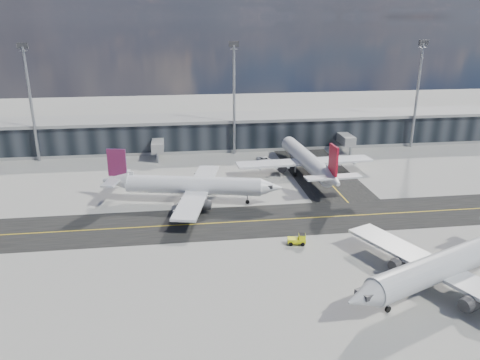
# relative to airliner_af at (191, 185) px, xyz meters

# --- Properties ---
(ground) EXTENTS (300.00, 300.00, 0.00)m
(ground) POSITION_rel_airliner_af_xyz_m (12.61, -14.68, -3.47)
(ground) COLOR gray
(ground) RESTS_ON ground
(taxiway_lanes) EXTENTS (180.00, 63.00, 0.03)m
(taxiway_lanes) POSITION_rel_airliner_af_xyz_m (16.53, -3.94, -3.46)
(taxiway_lanes) COLOR black
(taxiway_lanes) RESTS_ON ground
(terminal_concourse) EXTENTS (152.00, 19.80, 8.80)m
(terminal_concourse) POSITION_rel_airliner_af_xyz_m (12.65, 40.25, 0.63)
(terminal_concourse) COLOR black
(terminal_concourse) RESTS_ON ground
(floodlight_masts) EXTENTS (102.50, 0.70, 28.90)m
(floodlight_masts) POSITION_rel_airliner_af_xyz_m (12.61, 33.32, 12.14)
(floodlight_masts) COLOR gray
(floodlight_masts) RESTS_ON ground
(airliner_af) EXTENTS (35.20, 30.22, 10.49)m
(airliner_af) POSITION_rel_airliner_af_xyz_m (0.00, 0.00, 0.00)
(airliner_af) COLOR white
(airliner_af) RESTS_ON ground
(airliner_redtail) EXTENTS (32.07, 37.63, 11.15)m
(airliner_redtail) POSITION_rel_airliner_af_xyz_m (26.88, 13.00, 0.22)
(airliner_redtail) COLOR white
(airliner_redtail) RESTS_ON ground
(airliner_near) EXTENTS (35.37, 30.57, 10.95)m
(airliner_near) POSITION_rel_airliner_af_xyz_m (33.49, -35.37, 0.15)
(airliner_near) COLOR #B8BBBD
(airliner_near) RESTS_ON ground
(baggage_tug) EXTENTS (3.07, 1.93, 1.80)m
(baggage_tug) POSITION_rel_airliner_af_xyz_m (16.36, -20.63, -2.56)
(baggage_tug) COLOR #F6FF0D
(baggage_tug) RESTS_ON ground
(service_van) EXTENTS (4.31, 5.55, 1.40)m
(service_van) POSITION_rel_airliner_af_xyz_m (19.18, 24.15, -2.77)
(service_van) COLOR white
(service_van) RESTS_ON ground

